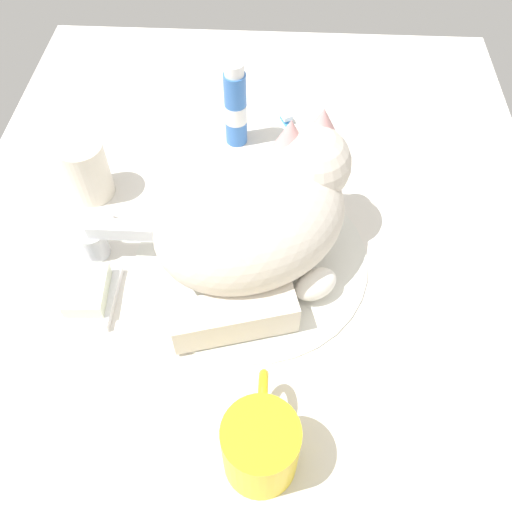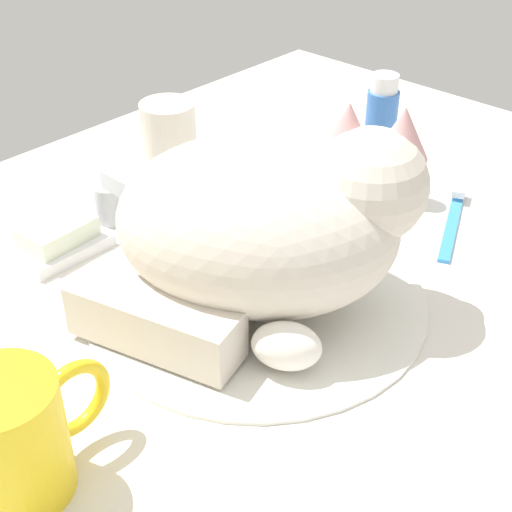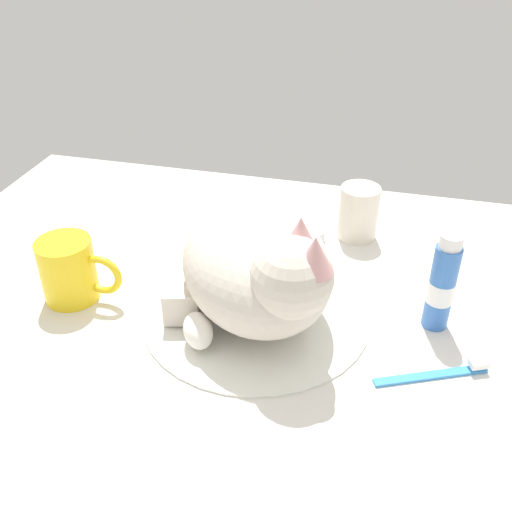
% 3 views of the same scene
% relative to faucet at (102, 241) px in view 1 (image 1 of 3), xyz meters
% --- Properties ---
extents(ground_plane, '(1.10, 0.83, 0.03)m').
position_rel_faucet_xyz_m(ground_plane, '(0.00, -0.19, -0.04)').
color(ground_plane, silver).
extents(sink_basin, '(0.31, 0.31, 0.01)m').
position_rel_faucet_xyz_m(sink_basin, '(0.00, -0.19, -0.02)').
color(sink_basin, silver).
rests_on(sink_basin, ground_plane).
extents(faucet, '(0.12, 0.10, 0.06)m').
position_rel_faucet_xyz_m(faucet, '(0.00, 0.00, 0.00)').
color(faucet, silver).
rests_on(faucet, ground_plane).
extents(cat, '(0.29, 0.30, 0.18)m').
position_rel_faucet_xyz_m(cat, '(0.00, -0.20, 0.06)').
color(cat, beige).
rests_on(cat, sink_basin).
extents(coffee_mug, '(0.12, 0.08, 0.09)m').
position_rel_faucet_xyz_m(coffee_mug, '(-0.26, -0.22, 0.02)').
color(coffee_mug, yellow).
rests_on(coffee_mug, ground_plane).
extents(rinse_cup, '(0.06, 0.06, 0.09)m').
position_rel_faucet_xyz_m(rinse_cup, '(0.11, 0.04, 0.02)').
color(rinse_cup, silver).
rests_on(rinse_cup, ground_plane).
extents(soap_dish, '(0.09, 0.06, 0.01)m').
position_rel_faucet_xyz_m(soap_dish, '(-0.07, 0.00, -0.02)').
color(soap_dish, white).
rests_on(soap_dish, ground_plane).
extents(soap_bar, '(0.07, 0.05, 0.02)m').
position_rel_faucet_xyz_m(soap_bar, '(-0.07, 0.00, -0.00)').
color(soap_bar, silver).
rests_on(soap_bar, soap_dish).
extents(toothpaste_bottle, '(0.03, 0.03, 0.14)m').
position_rel_faucet_xyz_m(toothpaste_bottle, '(0.23, -0.16, 0.04)').
color(toothpaste_bottle, '#3870C6').
rests_on(toothpaste_bottle, ground_plane).
extents(toothbrush, '(0.13, 0.07, 0.02)m').
position_rel_faucet_xyz_m(toothbrush, '(0.24, -0.25, -0.02)').
color(toothbrush, '#388CD8').
rests_on(toothbrush, ground_plane).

